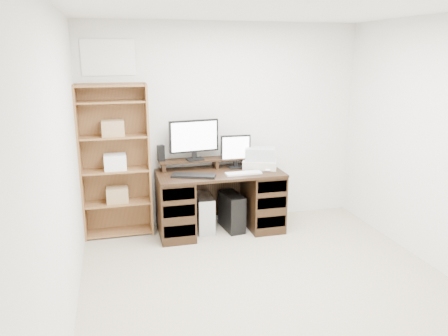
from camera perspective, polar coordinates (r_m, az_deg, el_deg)
name	(u,v)px	position (r m, az deg, el deg)	size (l,w,h in m)	color
room	(283,163)	(3.64, 7.77, 0.67)	(3.54, 4.04, 2.54)	tan
desk	(220,200)	(5.34, -0.57, -4.21)	(1.50, 0.70, 0.75)	black
riser_shelf	(216,160)	(5.41, -1.11, 1.03)	(1.40, 0.22, 0.12)	black
monitor_wide	(194,138)	(5.28, -3.94, 3.98)	(0.61, 0.18, 0.49)	black
monitor_small	(236,150)	(5.38, 1.52, 2.35)	(0.37, 0.14, 0.41)	black
speaker	(161,153)	(5.30, -8.25, 1.95)	(0.08, 0.08, 0.19)	black
keyboard_black	(194,176)	(5.03, -3.99, -1.00)	(0.50, 0.17, 0.03)	black
keyboard_white	(243,173)	(5.14, 2.56, -0.68)	(0.43, 0.13, 0.02)	silver
mouse	(268,170)	(5.28, 5.76, -0.26)	(0.08, 0.05, 0.03)	white
printer	(260,164)	(5.41, 4.72, 0.54)	(0.41, 0.31, 0.10)	beige
basket	(260,154)	(5.38, 4.75, 1.85)	(0.36, 0.25, 0.15)	#A3A7AD
tower_silver	(204,213)	(5.41, -2.61, -5.87)	(0.20, 0.44, 0.44)	#B9BCC1
tower_black	(232,211)	(5.43, 1.01, -5.70)	(0.25, 0.47, 0.45)	black
bookshelf	(115,160)	(5.26, -14.04, 1.02)	(0.80, 0.30, 1.80)	#925F33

